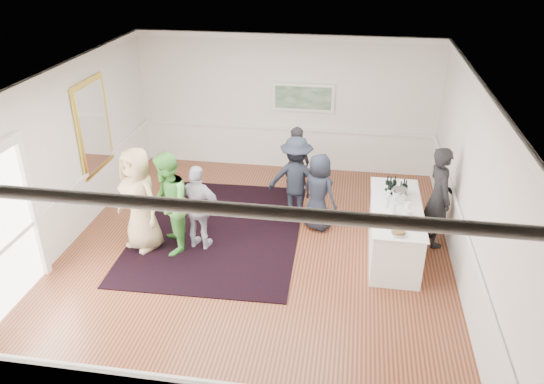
% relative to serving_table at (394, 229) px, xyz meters
% --- Properties ---
extents(floor, '(8.00, 8.00, 0.00)m').
position_rel_serving_table_xyz_m(floor, '(-2.44, -0.51, -0.47)').
color(floor, brown).
rests_on(floor, ground).
extents(ceiling, '(7.00, 8.00, 0.02)m').
position_rel_serving_table_xyz_m(ceiling, '(-2.44, -0.51, 2.73)').
color(ceiling, white).
rests_on(ceiling, wall_back).
extents(wall_left, '(0.02, 8.00, 3.20)m').
position_rel_serving_table_xyz_m(wall_left, '(-5.94, -0.51, 1.13)').
color(wall_left, white).
rests_on(wall_left, floor).
extents(wall_right, '(0.02, 8.00, 3.20)m').
position_rel_serving_table_xyz_m(wall_right, '(1.06, -0.51, 1.13)').
color(wall_right, white).
rests_on(wall_right, floor).
extents(wall_back, '(7.00, 0.02, 3.20)m').
position_rel_serving_table_xyz_m(wall_back, '(-2.44, 3.49, 1.13)').
color(wall_back, white).
rests_on(wall_back, floor).
extents(wall_front, '(7.00, 0.02, 3.20)m').
position_rel_serving_table_xyz_m(wall_front, '(-2.44, -4.51, 1.13)').
color(wall_front, white).
rests_on(wall_front, floor).
extents(wainscoting, '(7.00, 8.00, 1.00)m').
position_rel_serving_table_xyz_m(wainscoting, '(-2.44, -0.51, 0.03)').
color(wainscoting, white).
rests_on(wainscoting, floor).
extents(mirror, '(0.05, 1.25, 1.85)m').
position_rel_serving_table_xyz_m(mirror, '(-5.89, 0.79, 1.33)').
color(mirror, yellow).
rests_on(mirror, wall_left).
extents(landscape_painting, '(1.44, 0.06, 0.66)m').
position_rel_serving_table_xyz_m(landscape_painting, '(-2.04, 3.44, 1.31)').
color(landscape_painting, white).
rests_on(landscape_painting, wall_back).
extents(area_rug, '(3.24, 4.18, 0.02)m').
position_rel_serving_table_xyz_m(area_rug, '(-3.31, 0.19, -0.46)').
color(area_rug, black).
rests_on(area_rug, floor).
extents(serving_table, '(0.88, 2.32, 0.94)m').
position_rel_serving_table_xyz_m(serving_table, '(0.00, 0.00, 0.00)').
color(serving_table, white).
rests_on(serving_table, floor).
extents(bartender, '(0.61, 0.79, 1.90)m').
position_rel_serving_table_xyz_m(bartender, '(0.76, 0.46, 0.48)').
color(bartender, black).
rests_on(bartender, floor).
extents(guest_tan, '(1.13, 0.99, 1.95)m').
position_rel_serving_table_xyz_m(guest_tan, '(-4.52, -0.53, 0.50)').
color(guest_tan, tan).
rests_on(guest_tan, floor).
extents(guest_green, '(0.97, 1.10, 1.89)m').
position_rel_serving_table_xyz_m(guest_green, '(-3.97, -0.56, 0.47)').
color(guest_green, green).
rests_on(guest_green, floor).
extents(guest_lilac, '(1.00, 0.54, 1.62)m').
position_rel_serving_table_xyz_m(guest_lilac, '(-3.47, -0.38, 0.34)').
color(guest_lilac, '#AAA6BA').
rests_on(guest_lilac, floor).
extents(guest_dark_a, '(1.13, 0.67, 1.73)m').
position_rel_serving_table_xyz_m(guest_dark_a, '(-1.89, 1.00, 0.39)').
color(guest_dark_a, '#1B212E').
rests_on(guest_dark_a, floor).
extents(guest_dark_b, '(0.63, 0.46, 1.60)m').
position_rel_serving_table_xyz_m(guest_dark_b, '(-2.00, 1.97, 0.33)').
color(guest_dark_b, black).
rests_on(guest_dark_b, floor).
extents(guest_navy, '(0.90, 0.83, 1.54)m').
position_rel_serving_table_xyz_m(guest_navy, '(-1.42, 0.67, 0.30)').
color(guest_navy, '#1B212E').
rests_on(guest_navy, floor).
extents(wine_bottles, '(0.40, 0.30, 0.31)m').
position_rel_serving_table_xyz_m(wine_bottles, '(-0.01, 0.51, 0.62)').
color(wine_bottles, black).
rests_on(wine_bottles, serving_table).
extents(juice_pitchers, '(0.45, 0.65, 0.24)m').
position_rel_serving_table_xyz_m(juice_pitchers, '(-0.01, -0.28, 0.59)').
color(juice_pitchers, '#72A73B').
rests_on(juice_pitchers, serving_table).
extents(ice_bucket, '(0.26, 0.26, 0.25)m').
position_rel_serving_table_xyz_m(ice_bucket, '(0.04, 0.20, 0.58)').
color(ice_bucket, silver).
rests_on(ice_bucket, serving_table).
extents(nut_bowl, '(0.25, 0.25, 0.07)m').
position_rel_serving_table_xyz_m(nut_bowl, '(-0.02, -0.96, 0.50)').
color(nut_bowl, white).
rests_on(nut_bowl, serving_table).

